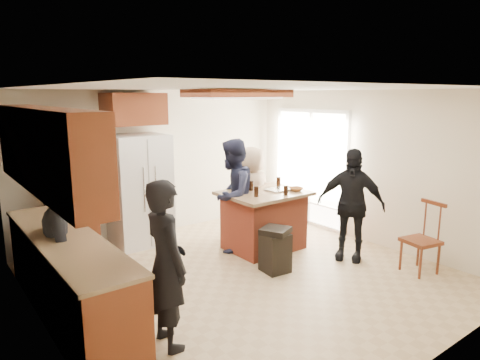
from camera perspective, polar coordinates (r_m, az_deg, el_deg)
room_shell at (r=9.86m, az=15.09°, el=1.85°), size 8.00×5.20×5.00m
person_front_left at (r=4.22m, az=-9.83°, el=-11.05°), size 0.48×0.63×1.66m
person_behind_left at (r=6.65m, az=-1.00°, el=-2.09°), size 1.01×0.89×1.76m
person_behind_right at (r=7.23m, az=1.61°, el=-1.75°), size 0.79×0.52×1.58m
person_side_right at (r=6.50m, az=14.52°, el=-3.18°), size 0.92×1.10×1.67m
person_counter at (r=5.21m, az=-22.43°, el=-7.36°), size 0.54×1.09×1.66m
left_cabinetry at (r=5.00m, az=-22.84°, el=-6.67°), size 0.64×3.00×2.30m
back_wall_units at (r=6.84m, az=-19.67°, el=1.88°), size 1.80×0.60×2.45m
refrigerator at (r=7.13m, az=-13.24°, el=-1.32°), size 0.90×0.76×1.80m
kitchen_island at (r=6.82m, az=3.19°, el=-5.30°), size 1.28×1.03×0.93m
island_items at (r=6.77m, az=5.38°, el=-1.12°), size 0.91×0.64×0.15m
trash_bin at (r=6.01m, az=4.72°, el=-9.21°), size 0.48×0.48×0.63m
spindle_chair at (r=6.43m, az=23.08°, el=-7.45°), size 0.50×0.50×0.99m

